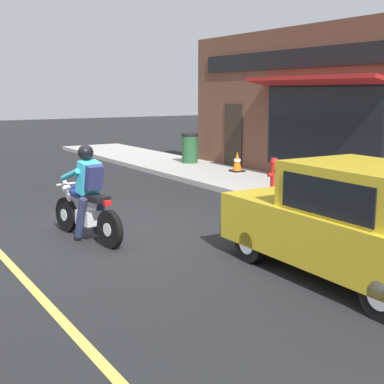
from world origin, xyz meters
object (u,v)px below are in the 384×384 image
at_px(fire_hydrant, 274,177).
at_px(traffic_cone, 237,162).
at_px(motorcycle_with_rider, 87,200).
at_px(car_hatchback, 354,223).
at_px(trash_bin, 190,148).

bearing_deg(fire_hydrant, traffic_cone, 65.49).
relative_size(motorcycle_with_rider, car_hatchback, 0.53).
distance_m(motorcycle_with_rider, fire_hydrant, 4.78).
distance_m(car_hatchback, fire_hydrant, 5.05).
height_order(traffic_cone, trash_bin, trash_bin).
xyz_separation_m(car_hatchback, trash_bin, (3.92, 10.37, -0.13)).
bearing_deg(trash_bin, motorcycle_with_rider, -132.98).
height_order(motorcycle_with_rider, fire_hydrant, motorcycle_with_rider).
bearing_deg(motorcycle_with_rider, fire_hydrant, 8.36).
relative_size(car_hatchback, fire_hydrant, 4.33).
height_order(car_hatchback, traffic_cone, car_hatchback).
height_order(car_hatchback, fire_hydrant, car_hatchback).
bearing_deg(traffic_cone, motorcycle_with_rider, -146.44).
height_order(fire_hydrant, trash_bin, trash_bin).
bearing_deg(fire_hydrant, motorcycle_with_rider, -171.64).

